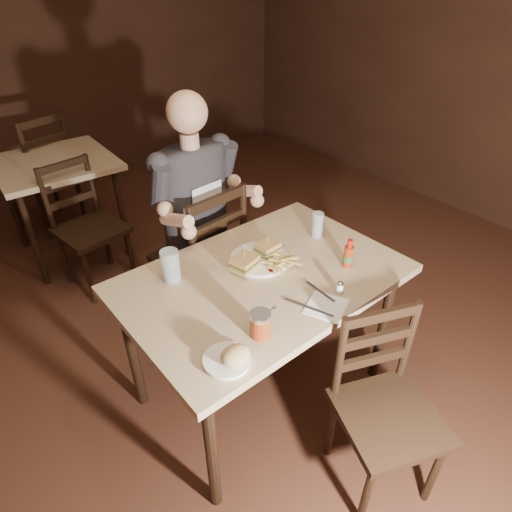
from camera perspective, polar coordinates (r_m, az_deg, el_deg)
room_shell at (r=1.44m, az=-1.95°, el=12.51°), size 7.00×7.00×7.00m
main_table at (r=1.99m, az=0.90°, el=-4.36°), size 1.28×0.87×0.77m
bg_table at (r=3.52m, az=-25.14°, el=10.09°), size 0.82×0.82×0.77m
chair_far at (r=2.59m, az=-7.61°, el=-0.16°), size 0.50×0.54×0.97m
chair_near at (r=1.92m, az=17.37°, el=-19.83°), size 0.52×0.54×0.85m
bg_chair_far at (r=4.09m, az=-26.79°, el=9.92°), size 0.59×0.62×0.99m
bg_chair_near at (r=3.13m, az=-21.15°, el=3.28°), size 0.47×0.51×0.89m
diner at (r=2.31m, az=-7.76°, el=9.40°), size 0.59×0.49×0.95m
dinner_plate at (r=2.03m, az=0.50°, el=-0.52°), size 0.28×0.28×0.02m
sandwich_left at (r=1.93m, az=-1.53°, el=-0.47°), size 0.13×0.12×0.10m
sandwich_right at (r=2.03m, az=1.58°, el=1.42°), size 0.11×0.10×0.09m
fries_pile at (r=1.97m, az=3.07°, el=-0.81°), size 0.22×0.16×0.04m
ketchup_dollop at (r=1.94m, az=2.21°, el=-1.90°), size 0.04×0.04×0.01m
glass_left at (r=1.91m, az=-11.31°, el=-1.29°), size 0.08×0.08×0.15m
glass_right at (r=2.21m, az=8.18°, el=4.13°), size 0.06×0.06×0.13m
hot_sauce at (r=2.01m, az=12.24°, el=0.38°), size 0.05×0.05×0.14m
salt_shaker at (r=1.86m, az=11.09°, el=-4.21°), size 0.03×0.03×0.05m
syrup_dispenser at (r=1.62m, az=0.56°, el=-9.09°), size 0.08×0.08×0.11m
napkin at (r=1.80m, az=9.34°, el=-6.65°), size 0.21×0.21×0.00m
knife at (r=1.77m, az=7.03°, el=-6.87°), size 0.09×0.21×0.01m
fork at (r=1.86m, az=8.55°, el=-4.72°), size 0.02×0.17×0.01m
side_plate at (r=1.56m, az=-3.89°, el=-13.80°), size 0.17×0.17×0.01m
bread_roll at (r=1.52m, az=-2.79°, el=-13.09°), size 0.11×0.09×0.07m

